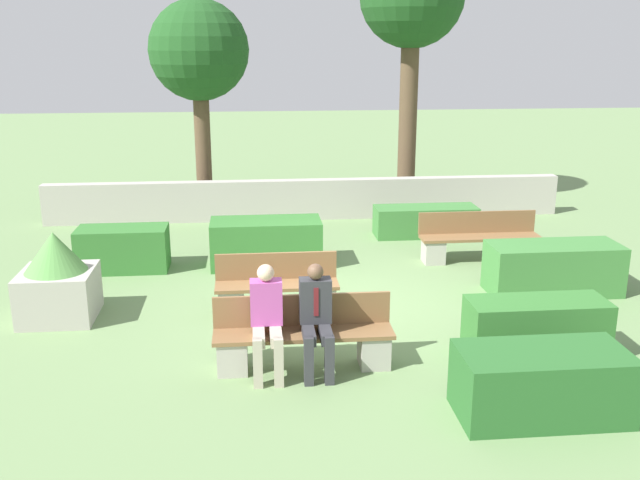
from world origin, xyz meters
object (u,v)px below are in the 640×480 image
at_px(bench_left_side, 479,242).
at_px(person_seated_woman, 267,316).
at_px(person_seated_man, 316,315).
at_px(bench_right_side, 277,292).
at_px(bench_front, 303,340).
at_px(planter_corner_left, 57,279).
at_px(tree_leftmost, 199,53).
at_px(tree_center_left, 412,1).

relative_size(bench_left_side, person_seated_woman, 1.61).
xyz_separation_m(bench_left_side, person_seated_man, (-3.35, -4.17, 0.39)).
bearing_deg(person_seated_woman, bench_right_side, 84.29).
distance_m(bench_front, person_seated_man, 0.44).
relative_size(person_seated_woman, planter_corner_left, 1.05).
relative_size(bench_front, bench_left_side, 1.01).
height_order(bench_left_side, person_seated_man, person_seated_man).
bearing_deg(planter_corner_left, bench_left_side, 17.05).
xyz_separation_m(person_seated_woman, planter_corner_left, (-2.92, 2.07, -0.15)).
bearing_deg(bench_right_side, planter_corner_left, -173.78).
bearing_deg(bench_front, bench_right_side, 97.96).
bearing_deg(tree_leftmost, bench_right_side, -77.87).
height_order(person_seated_man, tree_center_left, tree_center_left).
xyz_separation_m(person_seated_woman, tree_center_left, (3.62, 8.96, 3.98)).
distance_m(bench_front, bench_right_side, 1.81).
xyz_separation_m(bench_front, planter_corner_left, (-3.37, 1.92, 0.24)).
xyz_separation_m(bench_right_side, tree_center_left, (3.43, 7.03, 4.38)).
xyz_separation_m(bench_front, bench_right_side, (-0.25, 1.79, -0.02)).
xyz_separation_m(bench_right_side, tree_leftmost, (-1.39, 6.48, 3.24)).
distance_m(tree_leftmost, tree_center_left, 4.99).
height_order(bench_right_side, person_seated_man, person_seated_man).
xyz_separation_m(bench_right_side, person_seated_woman, (-0.19, -1.94, 0.41)).
xyz_separation_m(planter_corner_left, tree_center_left, (6.55, 6.90, 4.13)).
distance_m(bench_front, bench_left_side, 5.33).
relative_size(bench_right_side, tree_center_left, 0.29).
bearing_deg(person_seated_man, person_seated_woman, 179.84).
bearing_deg(bench_front, person_seated_woman, -161.86).
distance_m(bench_left_side, tree_center_left, 6.49).
distance_m(person_seated_woman, tree_leftmost, 8.96).
xyz_separation_m(bench_front, tree_center_left, (3.18, 8.82, 4.37)).
bearing_deg(tree_center_left, bench_right_side, -116.02).
bearing_deg(bench_front, tree_leftmost, 101.24).
height_order(bench_left_side, bench_right_side, same).
distance_m(bench_right_side, person_seated_woman, 1.99).
bearing_deg(person_seated_woman, tree_center_left, 67.99).
distance_m(planter_corner_left, tree_leftmost, 7.22).
xyz_separation_m(bench_right_side, planter_corner_left, (-3.12, 0.13, 0.26)).
bearing_deg(tree_center_left, bench_front, -109.83).
height_order(bench_front, tree_center_left, tree_center_left).
bearing_deg(tree_center_left, person_seated_woman, -112.01).
xyz_separation_m(person_seated_man, planter_corner_left, (-3.51, 2.07, -0.14)).
distance_m(planter_corner_left, tree_center_left, 10.37).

